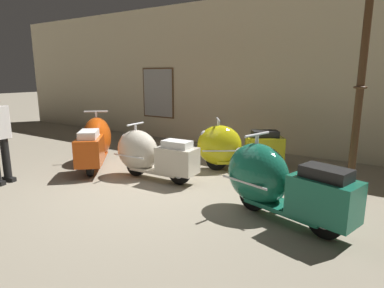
{
  "coord_description": "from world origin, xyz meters",
  "views": [
    {
      "loc": [
        3.46,
        -3.87,
        1.91
      ],
      "look_at": [
        0.31,
        0.98,
        0.66
      ],
      "focal_mm": 30.34,
      "sensor_mm": 36.0,
      "label": 1
    }
  ],
  "objects_px": {
    "scooter_0": "(95,142)",
    "scooter_2": "(233,147)",
    "scooter_3": "(275,182)",
    "scooter_1": "(149,154)",
    "lamppost": "(360,85)"
  },
  "relations": [
    {
      "from": "scooter_2",
      "to": "scooter_1",
      "type": "bearing_deg",
      "value": 17.4
    },
    {
      "from": "scooter_2",
      "to": "lamppost",
      "type": "distance_m",
      "value": 2.57
    },
    {
      "from": "scooter_1",
      "to": "scooter_3",
      "type": "height_order",
      "value": "scooter_3"
    },
    {
      "from": "scooter_0",
      "to": "scooter_3",
      "type": "distance_m",
      "value": 4.06
    },
    {
      "from": "scooter_0",
      "to": "scooter_1",
      "type": "relative_size",
      "value": 1.03
    },
    {
      "from": "scooter_2",
      "to": "scooter_3",
      "type": "distance_m",
      "value": 2.26
    },
    {
      "from": "scooter_0",
      "to": "scooter_2",
      "type": "relative_size",
      "value": 1.03
    },
    {
      "from": "scooter_2",
      "to": "lamppost",
      "type": "xyz_separation_m",
      "value": [
        2.2,
        -0.37,
        1.27
      ]
    },
    {
      "from": "scooter_1",
      "to": "lamppost",
      "type": "bearing_deg",
      "value": -166.38
    },
    {
      "from": "scooter_0",
      "to": "lamppost",
      "type": "xyz_separation_m",
      "value": [
        4.78,
        0.91,
        1.23
      ]
    },
    {
      "from": "scooter_0",
      "to": "scooter_2",
      "type": "xyz_separation_m",
      "value": [
        2.58,
        1.28,
        -0.04
      ]
    },
    {
      "from": "scooter_2",
      "to": "scooter_3",
      "type": "height_order",
      "value": "scooter_3"
    },
    {
      "from": "scooter_1",
      "to": "scooter_2",
      "type": "xyz_separation_m",
      "value": [
        1.06,
        1.34,
        0.01
      ]
    },
    {
      "from": "scooter_1",
      "to": "lamppost",
      "type": "relative_size",
      "value": 0.52
    },
    {
      "from": "scooter_2",
      "to": "scooter_3",
      "type": "xyz_separation_m",
      "value": [
        1.45,
        -1.73,
        0.03
      ]
    }
  ]
}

